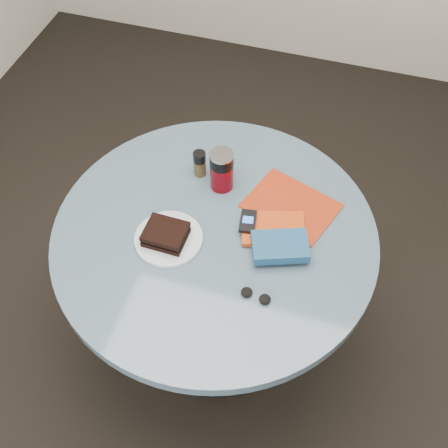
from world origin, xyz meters
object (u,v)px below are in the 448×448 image
(table, at_px, (215,261))
(sandwich, at_px, (166,234))
(pepper_grinder, at_px, (200,163))
(headphones, at_px, (256,296))
(plate, at_px, (169,239))
(red_book, at_px, (273,229))
(soda_can, at_px, (222,170))
(magazine, at_px, (291,206))
(novel, at_px, (280,246))
(mp3_player, at_px, (248,221))

(table, xyz_separation_m, sandwich, (-0.13, -0.08, 0.20))
(pepper_grinder, height_order, headphones, pepper_grinder)
(table, height_order, pepper_grinder, pepper_grinder)
(plate, height_order, sandwich, sandwich)
(table, height_order, plate, plate)
(red_book, bearing_deg, plate, -173.11)
(plate, distance_m, headphones, 0.32)
(soda_can, bearing_deg, magazine, -4.77)
(plate, relative_size, headphones, 2.25)
(soda_can, bearing_deg, pepper_grinder, 160.94)
(pepper_grinder, relative_size, red_book, 0.50)
(table, relative_size, soda_can, 6.97)
(red_book, bearing_deg, headphones, -103.70)
(soda_can, bearing_deg, headphones, -60.09)
(soda_can, xyz_separation_m, novel, (0.24, -0.21, -0.04))
(pepper_grinder, relative_size, magazine, 0.35)
(novel, height_order, headphones, novel)
(magazine, xyz_separation_m, mp3_player, (-0.11, -0.12, 0.03))
(pepper_grinder, distance_m, mp3_player, 0.27)
(plate, height_order, red_book, red_book)
(table, distance_m, novel, 0.29)
(plate, bearing_deg, soda_can, 71.07)
(pepper_grinder, height_order, red_book, pepper_grinder)
(sandwich, bearing_deg, headphones, -19.57)
(magazine, distance_m, novel, 0.19)
(magazine, bearing_deg, sandwich, -124.26)
(novel, distance_m, headphones, 0.17)
(mp3_player, distance_m, headphones, 0.25)
(plate, height_order, soda_can, soda_can)
(pepper_grinder, bearing_deg, headphones, -53.39)
(headphones, bearing_deg, mp3_player, 110.74)
(table, bearing_deg, mp3_player, 27.47)
(novel, height_order, mp3_player, novel)
(pepper_grinder, height_order, mp3_player, pepper_grinder)
(plate, relative_size, soda_can, 1.44)
(magazine, bearing_deg, mp3_player, -113.23)
(plate, relative_size, magazine, 0.76)
(sandwich, bearing_deg, plate, 46.57)
(soda_can, distance_m, red_book, 0.25)
(soda_can, relative_size, headphones, 1.56)
(plate, bearing_deg, sandwich, -133.43)
(magazine, bearing_deg, novel, -68.75)
(sandwich, xyz_separation_m, magazine, (0.33, 0.24, -0.03))
(sandwich, relative_size, novel, 0.76)
(novel, bearing_deg, mp3_player, 128.98)
(pepper_grinder, bearing_deg, red_book, -29.38)
(novel, bearing_deg, magazine, 71.60)
(plate, relative_size, novel, 1.27)
(sandwich, xyz_separation_m, soda_can, (0.09, 0.26, 0.04))
(plate, bearing_deg, red_book, 22.98)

